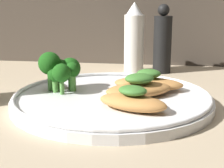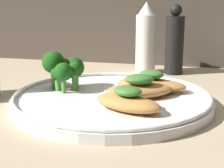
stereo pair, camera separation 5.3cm
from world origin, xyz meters
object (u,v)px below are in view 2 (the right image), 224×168
object	(u,v)px
plate	(112,99)
pepper_grinder	(174,43)
sauce_bottle	(146,39)
broccoli_bunch	(64,68)

from	to	relation	value
plate	pepper_grinder	distance (cm)	27.46
sauce_bottle	plate	bearing A→B (deg)	-92.77
broccoli_bunch	sauce_bottle	bearing A→B (deg)	66.35
sauce_bottle	broccoli_bunch	bearing A→B (deg)	-113.65
plate	broccoli_bunch	distance (cm)	10.14
plate	sauce_bottle	distance (cm)	26.55
sauce_bottle	pepper_grinder	bearing A→B (deg)	0.00
plate	pepper_grinder	size ratio (longest dim) A/B	2.07
plate	broccoli_bunch	bearing A→B (deg)	165.20
pepper_grinder	plate	bearing A→B (deg)	-106.47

